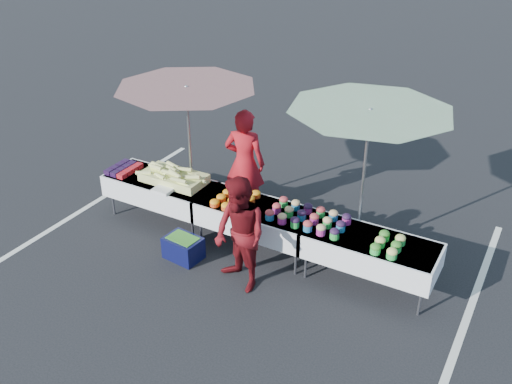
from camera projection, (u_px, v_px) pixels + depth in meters
The scene contains 17 objects.
ground at pixel (256, 248), 8.87m from camera, with size 80.00×80.00×0.00m, color black.
stripe_left at pixel (101, 198), 10.25m from camera, with size 0.10×5.00×0.00m, color silver.
stripe_right at pixel (468, 316), 7.49m from camera, with size 0.10×5.00×0.00m, color silver.
table_left at pixel (161, 188), 9.37m from camera, with size 1.86×0.81×0.75m.
table_center at pixel (256, 216), 8.59m from camera, with size 1.86×0.81×0.75m.
table_right at pixel (370, 250), 7.81m from camera, with size 1.86×0.81×0.75m.
berry_punnets at pixel (124, 169), 9.53m from camera, with size 0.40×0.54×0.08m.
corn_pile at pixel (174, 177), 9.17m from camera, with size 1.16×0.57×0.26m.
plastic_bags at pixel (163, 190), 8.92m from camera, with size 0.30×0.25×0.05m, color white.
carrot_bowls at pixel (236, 198), 8.63m from camera, with size 0.55×0.69×0.11m.
potato_cups at pixel (308, 217), 8.11m from camera, with size 1.14×0.58×0.16m.
bean_baskets at pixel (388, 244), 7.51m from camera, with size 0.36×0.50×0.15m.
vendor at pixel (245, 163), 9.39m from camera, with size 0.68×0.45×1.87m, color #AF141D.
customer at pixel (240, 235), 7.68m from camera, with size 0.81×0.63×1.67m, color #610E13.
umbrella_left at pixel (187, 98), 8.81m from camera, with size 2.57×2.57×2.28m.
umbrella_right at pixel (369, 123), 7.75m from camera, with size 2.64×2.64×2.35m.
storage_bin at pixel (183, 247), 8.57m from camera, with size 0.58×0.45×0.36m.
Camera 1 is at (3.62, -6.40, 5.05)m, focal length 40.00 mm.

